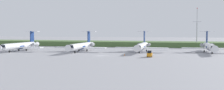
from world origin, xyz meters
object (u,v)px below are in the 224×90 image
at_px(safety_cone_front_marker, 124,55).
at_px(baggage_tug, 150,54).
at_px(regional_jet_third, 82,46).
at_px(regional_jet_fifth, 210,47).
at_px(antenna_mast, 197,31).
at_px(regional_jet_second, 20,45).
at_px(regional_jet_fourth, 142,46).

bearing_deg(safety_cone_front_marker, baggage_tug, -20.88).
xyz_separation_m(regional_jet_third, regional_jet_fifth, (54.30, 7.04, 0.00)).
bearing_deg(antenna_mast, regional_jet_second, -152.01).
height_order(regional_jet_second, antenna_mast, antenna_mast).
relative_size(regional_jet_fourth, antenna_mast, 1.45).
distance_m(regional_jet_third, regional_jet_fourth, 26.39).
bearing_deg(safety_cone_front_marker, regional_jet_second, 168.26).
distance_m(regional_jet_fourth, antenna_mast, 42.95).
relative_size(regional_jet_fourth, baggage_tug, 9.69).
height_order(regional_jet_second, regional_jet_fourth, same).
bearing_deg(baggage_tug, regional_jet_third, 150.30).
bearing_deg(regional_jet_fourth, antenna_mast, 53.21).
distance_m(regional_jet_second, baggage_tug, 60.77).
relative_size(regional_jet_third, antenna_mast, 1.45).
bearing_deg(regional_jet_fifth, baggage_tug, -132.46).
distance_m(regional_jet_fourth, regional_jet_fifth, 28.38).
relative_size(antenna_mast, safety_cone_front_marker, 38.90).
bearing_deg(baggage_tug, regional_jet_second, 166.71).
height_order(antenna_mast, safety_cone_front_marker, antenna_mast).
xyz_separation_m(regional_jet_second, baggage_tug, (59.12, -13.96, -1.53)).
bearing_deg(regional_jet_second, regional_jet_third, 8.17).
height_order(regional_jet_second, regional_jet_third, same).
relative_size(baggage_tug, safety_cone_front_marker, 5.82).
xyz_separation_m(antenna_mast, baggage_tug, (-20.06, -56.04, -7.91)).
distance_m(regional_jet_third, safety_cone_front_marker, 26.17).
bearing_deg(regional_jet_second, regional_jet_fourth, 8.54).
bearing_deg(regional_jet_fifth, safety_cone_front_marker, -146.74).
relative_size(regional_jet_second, regional_jet_third, 1.00).
xyz_separation_m(regional_jet_second, antenna_mast, (79.19, 42.08, 6.38)).
relative_size(antenna_mast, baggage_tug, 6.69).
relative_size(regional_jet_fifth, baggage_tug, 9.69).
bearing_deg(regional_jet_third, regional_jet_fourth, 8.93).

